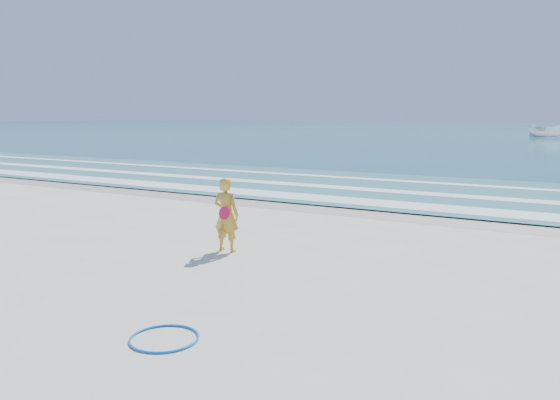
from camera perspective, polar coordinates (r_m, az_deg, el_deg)
The scene contains 10 objects.
ground at distance 9.82m, azimuth -15.87°, elevation -8.59°, with size 400.00×400.00×0.00m, color silver.
wet_sand at distance 17.16m, azimuth 6.04°, elevation -0.85°, with size 400.00×2.40×0.00m, color #B2A893.
ocean at distance 111.74m, azimuth 26.43°, elevation 6.52°, with size 400.00×190.00×0.04m, color #19727F.
shallow at distance 21.78m, azimuth 11.35°, elevation 1.22°, with size 400.00×10.00×0.01m, color #59B7AD.
foam_near at distance 18.33m, azimuth 7.68°, elevation -0.09°, with size 400.00×1.40×0.01m, color white.
foam_mid at distance 21.02m, azimuth 10.66°, elevation 0.99°, with size 400.00×0.90×0.01m, color white.
foam_far at distance 24.14m, azimuth 13.24°, elevation 1.91°, with size 400.00×0.60×0.01m, color white.
hoop at distance 7.48m, azimuth -11.99°, elevation -13.95°, with size 0.91×0.91×0.03m, color blue.
boat at distance 74.37m, azimuth 25.99°, elevation 6.49°, with size 1.69×4.48×1.73m, color silver.
woman at distance 11.64m, azimuth -5.64°, elevation -1.53°, with size 0.60×0.43×1.59m.
Camera 1 is at (6.77, -6.50, 2.90)m, focal length 35.00 mm.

